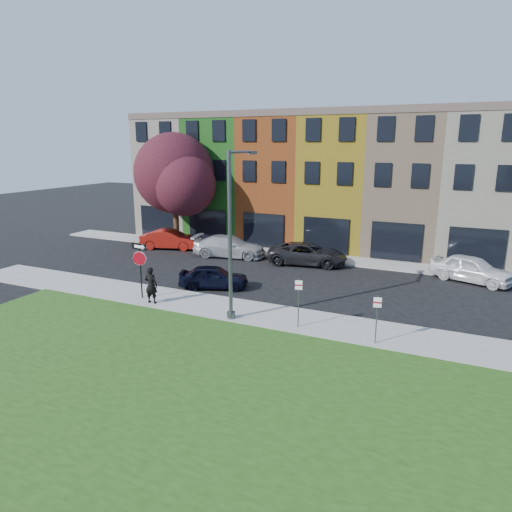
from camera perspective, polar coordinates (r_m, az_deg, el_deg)
The scene contains 16 objects.
ground at distance 19.91m, azimuth -4.61°, elevation -10.06°, with size 120.00×120.00×0.00m, color black.
sidewalk_near at distance 21.63m, azimuth 3.98°, elevation -7.88°, with size 40.00×3.00×0.12m, color gray.
sidewalk_far at distance 34.04m, azimuth 3.24°, elevation 0.28°, with size 40.00×2.40×0.12m, color gray.
grass_park at distance 12.74m, azimuth 16.25°, elevation -25.82°, with size 40.00×16.00×0.10m, color #214313.
rowhouse_block at distance 38.88m, azimuth 7.40°, elevation 9.26°, with size 30.00×10.12×10.00m.
stop_sign at distance 24.40m, azimuth -14.34°, elevation -0.40°, with size 1.04×0.22×2.95m.
man at distance 23.82m, azimuth -12.98°, elevation -3.56°, with size 0.74×0.53×1.90m, color black.
sedan_near at distance 26.15m, azimuth -5.33°, elevation -2.60°, with size 4.21×2.86×1.33m, color black.
parked_car_red at distance 36.33m, azimuth -10.68°, elevation 2.06°, with size 4.85×2.80×1.51m, color maroon.
parked_car_silver at distance 33.25m, azimuth -3.35°, elevation 1.21°, with size 5.60×3.06×1.54m, color #A9AAAE.
parked_car_dark at distance 31.30m, azimuth 6.47°, elevation 0.28°, with size 5.65×3.26×1.48m, color black.
parked_car_white at distance 30.06m, azimuth 25.35°, elevation -1.46°, with size 5.04×3.38×1.59m, color silver.
street_lamp at distance 20.66m, azimuth -2.97°, elevation 2.49°, with size 0.46×2.58×7.68m.
parking_sign_a at distance 20.17m, azimuth 5.35°, elevation -5.09°, with size 0.32×0.12×2.27m.
parking_sign_b at distance 19.14m, azimuth 14.88°, elevation -6.95°, with size 0.32×0.11×2.06m.
tree_purple at distance 36.97m, azimuth -9.97°, elevation 9.91°, with size 7.54×6.60×8.80m.
Camera 1 is at (8.96, -15.84, 8.09)m, focal length 32.00 mm.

